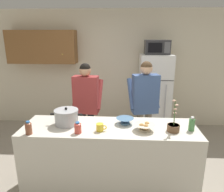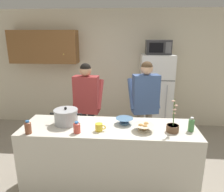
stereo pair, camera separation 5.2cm
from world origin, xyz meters
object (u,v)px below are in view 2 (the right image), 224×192
(cooking_pot, at_px, (66,117))
(bottle_mid_counter, at_px, (28,127))
(bottle_near_edge, at_px, (77,127))
(potted_orchid, at_px, (173,127))
(coffee_mug, at_px, (99,127))
(bottle_far_corner, at_px, (191,124))
(microwave, at_px, (158,47))
(empty_bowl, at_px, (124,121))
(person_by_sink, at_px, (145,99))
(refrigerator, at_px, (155,95))
(bread_bowl, at_px, (144,127))
(person_near_pot, at_px, (87,100))

(cooking_pot, height_order, bottle_mid_counter, cooking_pot)
(bottle_near_edge, height_order, potted_orchid, potted_orchid)
(coffee_mug, xyz_separation_m, potted_orchid, (0.89, 0.04, 0.01))
(potted_orchid, bearing_deg, bottle_far_corner, 8.89)
(microwave, distance_m, coffee_mug, 2.33)
(coffee_mug, bearing_deg, cooking_pot, 158.65)
(empty_bowl, relative_size, bottle_mid_counter, 1.43)
(person_by_sink, xyz_separation_m, bottle_mid_counter, (-1.46, -1.13, -0.04))
(refrigerator, relative_size, bottle_near_edge, 11.87)
(microwave, height_order, coffee_mug, microwave)
(bread_bowl, bearing_deg, refrigerator, 78.85)
(potted_orchid, bearing_deg, bottle_mid_counter, -174.19)
(empty_bowl, relative_size, potted_orchid, 0.57)
(coffee_mug, relative_size, bottle_near_edge, 0.92)
(bread_bowl, height_order, bottle_far_corner, bottle_far_corner)
(person_by_sink, relative_size, potted_orchid, 4.05)
(bread_bowl, distance_m, empty_bowl, 0.30)
(microwave, distance_m, potted_orchid, 2.09)
(person_near_pot, relative_size, person_by_sink, 0.98)
(coffee_mug, relative_size, potted_orchid, 0.32)
(cooking_pot, height_order, bottle_far_corner, cooking_pot)
(refrigerator, xyz_separation_m, bottle_far_corner, (0.19, -1.90, 0.17))
(person_by_sink, bearing_deg, bottle_far_corner, -62.10)
(person_near_pot, bearing_deg, bottle_mid_counter, -113.50)
(refrigerator, relative_size, potted_orchid, 4.11)
(bottle_near_edge, distance_m, potted_orchid, 1.15)
(bottle_mid_counter, relative_size, potted_orchid, 0.40)
(refrigerator, relative_size, bottle_mid_counter, 10.34)
(person_near_pot, height_order, empty_bowl, person_near_pot)
(person_near_pot, height_order, bottle_near_edge, person_near_pot)
(person_by_sink, xyz_separation_m, empty_bowl, (-0.33, -0.76, -0.07))
(bottle_mid_counter, bearing_deg, coffee_mug, 8.97)
(person_near_pot, distance_m, empty_bowl, 1.00)
(potted_orchid, bearing_deg, coffee_mug, -177.18)
(bottle_near_edge, bearing_deg, refrigerator, 60.08)
(person_by_sink, xyz_separation_m, bread_bowl, (-0.09, -0.95, -0.07))
(empty_bowl, height_order, bottle_mid_counter, bottle_mid_counter)
(microwave, height_order, bottle_mid_counter, microwave)
(microwave, bearing_deg, bread_bowl, -101.28)
(coffee_mug, height_order, empty_bowl, coffee_mug)
(bottle_mid_counter, distance_m, potted_orchid, 1.73)
(empty_bowl, bearing_deg, coffee_mug, -142.29)
(cooking_pot, relative_size, bottle_mid_counter, 2.60)
(refrigerator, height_order, bread_bowl, refrigerator)
(refrigerator, xyz_separation_m, microwave, (0.00, -0.02, 0.98))
(bottle_far_corner, bearing_deg, person_near_pot, 148.01)
(microwave, distance_m, person_by_sink, 1.28)
(bottle_mid_counter, bearing_deg, bread_bowl, 7.40)
(bread_bowl, xyz_separation_m, empty_bowl, (-0.24, 0.19, -0.00))
(bread_bowl, relative_size, bottle_near_edge, 1.79)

